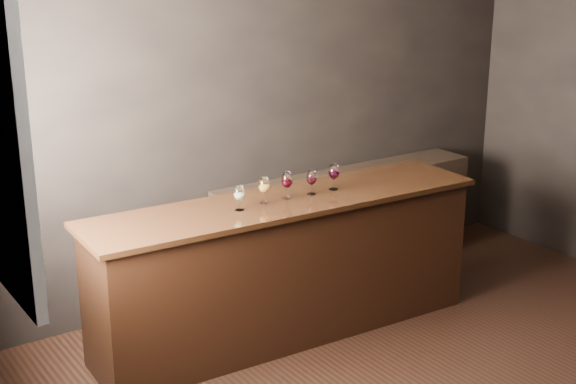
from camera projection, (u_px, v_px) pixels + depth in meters
room_shell at (446, 116)px, 4.54m from camera, size 5.02×4.52×2.81m
bar_counter at (286, 270)px, 5.76m from camera, size 2.87×0.74×1.00m
bar_top at (286, 202)px, 5.61m from camera, size 2.96×0.81×0.04m
back_bar_shelf at (347, 222)px, 6.90m from camera, size 2.47×0.40×0.89m
glass_white at (239, 194)px, 5.34m from camera, size 0.07×0.07×0.17m
glass_amber at (264, 186)px, 5.48m from camera, size 0.08×0.08×0.18m
glass_red_a at (287, 181)px, 5.59m from camera, size 0.08×0.08×0.19m
glass_red_b at (312, 178)px, 5.68m from camera, size 0.07×0.07×0.18m
glass_red_c at (334, 172)px, 5.79m from camera, size 0.08×0.08×0.19m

